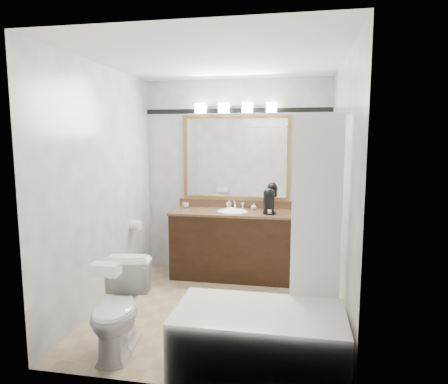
{
  "coord_description": "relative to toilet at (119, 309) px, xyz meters",
  "views": [
    {
      "loc": [
        0.8,
        -3.82,
        1.77
      ],
      "look_at": [
        0.02,
        0.35,
        1.18
      ],
      "focal_mm": 32.0,
      "sensor_mm": 36.0,
      "label": 1
    }
  ],
  "objects": [
    {
      "name": "mirror",
      "position": [
        0.63,
        2.2,
        1.14
      ],
      "size": [
        1.4,
        0.04,
        1.1
      ],
      "color": "olive",
      "rests_on": "room"
    },
    {
      "name": "vanity_light_bar",
      "position": [
        0.63,
        2.14,
        1.77
      ],
      "size": [
        1.02,
        0.14,
        0.12
      ],
      "color": "silver",
      "rests_on": "room"
    },
    {
      "name": "toilet",
      "position": [
        0.0,
        0.0,
        0.0
      ],
      "size": [
        0.5,
        0.76,
        0.73
      ],
      "primitive_type": "imported",
      "rotation": [
        0.0,
        0.0,
        0.14
      ],
      "color": "white",
      "rests_on": "ground"
    },
    {
      "name": "room",
      "position": [
        0.63,
        0.91,
        0.89
      ],
      "size": [
        2.42,
        2.62,
        2.52
      ],
      "color": "tan",
      "rests_on": "ground"
    },
    {
      "name": "coffee_maker",
      "position": [
        1.08,
        1.87,
        0.65
      ],
      "size": [
        0.16,
        0.2,
        0.31
      ],
      "rotation": [
        0.0,
        0.0,
        0.24
      ],
      "color": "black",
      "rests_on": "vanity"
    },
    {
      "name": "vanity",
      "position": [
        0.63,
        1.93,
        0.08
      ],
      "size": [
        1.53,
        0.58,
        0.97
      ],
      "color": "black",
      "rests_on": "ground"
    },
    {
      "name": "tissue_box",
      "position": [
        0.0,
        -0.21,
        0.41
      ],
      "size": [
        0.22,
        0.12,
        0.09
      ],
      "primitive_type": "cube",
      "rotation": [
        0.0,
        0.0,
        -0.0
      ],
      "color": "white",
      "rests_on": "toilet"
    },
    {
      "name": "soap_bar",
      "position": [
        0.57,
        2.05,
        0.5
      ],
      "size": [
        0.08,
        0.05,
        0.02
      ],
      "primitive_type": "cube",
      "rotation": [
        0.0,
        0.0,
        0.07
      ],
      "color": "beige",
      "rests_on": "vanity"
    },
    {
      "name": "accent_stripe",
      "position": [
        0.63,
        2.21,
        1.74
      ],
      "size": [
        2.4,
        0.01,
        0.06
      ],
      "primitive_type": "cube",
      "color": "black",
      "rests_on": "room"
    },
    {
      "name": "bathtub",
      "position": [
        1.18,
        0.01,
        -0.08
      ],
      "size": [
        1.3,
        0.75,
        1.96
      ],
      "color": "white",
      "rests_on": "ground"
    },
    {
      "name": "tp_roll",
      "position": [
        -0.51,
        1.58,
        0.34
      ],
      "size": [
        0.11,
        0.12,
        0.12
      ],
      "primitive_type": "cylinder",
      "rotation": [
        0.0,
        1.57,
        0.0
      ],
      "color": "white",
      "rests_on": "room"
    },
    {
      "name": "cup_left",
      "position": [
        -0.02,
        2.07,
        0.52
      ],
      "size": [
        0.11,
        0.11,
        0.07
      ],
      "primitive_type": "imported",
      "rotation": [
        0.0,
        0.0,
        -0.37
      ],
      "color": "white",
      "rests_on": "vanity"
    },
    {
      "name": "soap_bottle_a",
      "position": [
        0.55,
        2.15,
        0.54
      ],
      "size": [
        0.06,
        0.06,
        0.1
      ],
      "primitive_type": "imported",
      "rotation": [
        0.0,
        0.0,
        -0.26
      ],
      "color": "white",
      "rests_on": "vanity"
    },
    {
      "name": "soap_bottle_b",
      "position": [
        0.88,
        2.07,
        0.53
      ],
      "size": [
        0.07,
        0.07,
        0.09
      ],
      "primitive_type": "imported",
      "rotation": [
        0.0,
        0.0,
        -0.05
      ],
      "color": "white",
      "rests_on": "vanity"
    }
  ]
}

